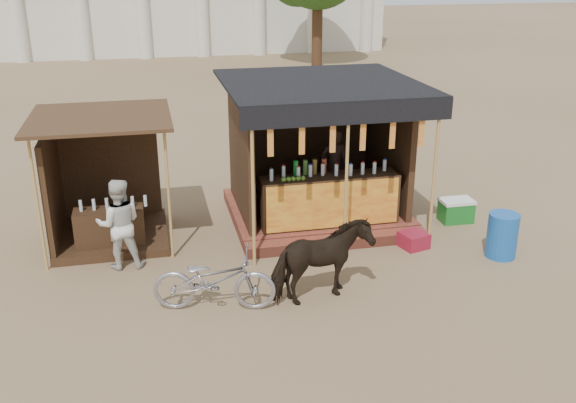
{
  "coord_description": "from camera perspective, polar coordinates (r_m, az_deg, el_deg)",
  "views": [
    {
      "loc": [
        -2.2,
        -8.21,
        4.95
      ],
      "look_at": [
        0.0,
        1.6,
        1.1
      ],
      "focal_mm": 40.0,
      "sensor_mm": 36.0,
      "label": 1
    }
  ],
  "objects": [
    {
      "name": "blue_barrel",
      "position": [
        11.81,
        18.51,
        -2.87
      ],
      "size": [
        0.55,
        0.55,
        0.8
      ],
      "primitive_type": "cylinder",
      "rotation": [
        0.0,
        0.0,
        -0.04
      ],
      "color": "#1550A3",
      "rests_on": "ground"
    },
    {
      "name": "motorbike",
      "position": [
        9.61,
        -6.58,
        -6.94
      ],
      "size": [
        1.92,
        1.02,
        0.96
      ],
      "primitive_type": "imported",
      "rotation": [
        0.0,
        0.0,
        1.35
      ],
      "color": "#95949C",
      "rests_on": "ground"
    },
    {
      "name": "red_crate",
      "position": [
        11.87,
        11.1,
        -3.38
      ],
      "size": [
        0.55,
        0.54,
        0.28
      ],
      "primitive_type": "cube",
      "rotation": [
        0.0,
        0.0,
        0.27
      ],
      "color": "maroon",
      "rests_on": "ground"
    },
    {
      "name": "ground",
      "position": [
        9.84,
        2.07,
        -9.27
      ],
      "size": [
        120.0,
        120.0,
        0.0
      ],
      "primitive_type": "plane",
      "color": "#846B4C",
      "rests_on": "ground"
    },
    {
      "name": "cow",
      "position": [
        9.71,
        2.97,
        -5.42
      ],
      "size": [
        1.66,
        1.07,
        1.29
      ],
      "primitive_type": "imported",
      "rotation": [
        0.0,
        0.0,
        1.84
      ],
      "color": "black",
      "rests_on": "ground"
    },
    {
      "name": "cooler",
      "position": [
        13.17,
        14.71,
        -0.76
      ],
      "size": [
        0.65,
        0.45,
        0.46
      ],
      "color": "#176A20",
      "rests_on": "ground"
    },
    {
      "name": "bystander",
      "position": [
        11.05,
        -14.78,
        -1.94
      ],
      "size": [
        0.77,
        0.6,
        1.57
      ],
      "primitive_type": "imported",
      "rotation": [
        0.0,
        0.0,
        3.13
      ],
      "color": "silver",
      "rests_on": "ground"
    },
    {
      "name": "main_stall",
      "position": [
        12.64,
        2.76,
        2.81
      ],
      "size": [
        3.6,
        3.61,
        2.78
      ],
      "color": "brown",
      "rests_on": "ground"
    },
    {
      "name": "secondary_stall",
      "position": [
        12.2,
        -16.43,
        0.42
      ],
      "size": [
        2.4,
        2.4,
        2.38
      ],
      "color": "#3B2415",
      "rests_on": "ground"
    }
  ]
}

